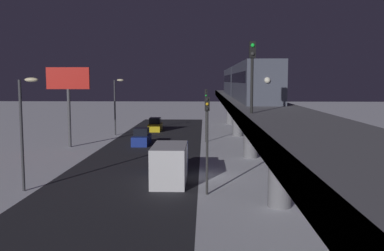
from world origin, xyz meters
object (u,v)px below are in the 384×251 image
Objects in this scene: rail_signal at (252,65)px; commercial_billboard at (68,86)px; sedan_yellow at (155,126)px; traffic_light_mid at (206,108)px; sedan_blue at (142,138)px; traffic_light_near at (207,131)px; subway_train at (244,81)px; box_truck at (171,162)px.

rail_signal reaches higher than commercial_billboard.
rail_signal reaches higher than sedan_yellow.
commercial_billboard is at bearing 16.15° from traffic_light_mid.
sedan_blue is 0.65× the size of traffic_light_near.
commercial_billboard is at bearing 63.73° from sedan_yellow.
traffic_light_mid is at bearing -84.88° from rail_signal.
sedan_blue is (11.79, -0.17, -6.58)m from subway_train.
traffic_light_mid is 0.72× the size of commercial_billboard.
subway_train is at bearing 179.19° from sedan_blue.
box_truck is 5.65m from traffic_light_near.
traffic_light_mid is (-7.50, 11.40, 3.40)m from sedan_yellow.
subway_train is at bearing 148.09° from traffic_light_mid.
rail_signal is 0.96× the size of sedan_yellow.
traffic_light_mid is at bearing -97.60° from box_truck.
sedan_blue is 23.29m from traffic_light_near.
commercial_billboard reaches higher than traffic_light_near.
sedan_yellow is at bearing -78.13° from traffic_light_near.
sedan_blue is at bearing 90.00° from sedan_yellow.
sedan_blue is 10.06m from commercial_billboard.
sedan_yellow is at bearing -56.65° from traffic_light_mid.
sedan_blue is 8.61m from traffic_light_mid.
traffic_light_near is (-7.50, 35.69, 3.40)m from sedan_yellow.
rail_signal is 0.62× the size of traffic_light_mid.
subway_train reaches higher than traffic_light_near.
subway_train reaches higher than traffic_light_mid.
sedan_blue and sedan_yellow have the same top height.
subway_train is 8.82× the size of sedan_yellow.
sedan_yellow is 0.47× the size of commercial_billboard.
subway_train is at bearing -94.15° from rail_signal.
rail_signal is at bearing 104.34° from sedan_yellow.
box_truck is (-4.80, 31.62, 0.55)m from sedan_yellow.
commercial_billboard is (17.79, -23.20, -1.50)m from rail_signal.
subway_train reaches higher than sedan_yellow.
traffic_light_mid is at bearing -161.54° from sedan_blue.
sedan_blue is (9.98, -25.13, -7.53)m from rail_signal.
traffic_light_near is at bearing -53.45° from rail_signal.
commercial_billboard is at bearing 5.14° from subway_train.
traffic_light_near is (-2.70, 4.06, 2.85)m from box_truck.
traffic_light_near is (2.48, -3.34, -4.13)m from rail_signal.
box_truck is at bearing 68.29° from subway_train.
traffic_light_near is at bearing 90.00° from traffic_light_mid.
commercial_billboard is at bearing 13.87° from sedan_blue.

